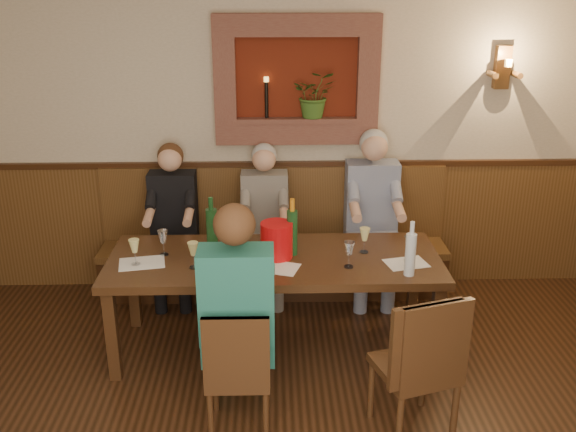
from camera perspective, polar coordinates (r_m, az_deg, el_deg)
name	(u,v)px	position (r m, az deg, el deg)	size (l,w,h in m)	color
room_shell	(276,187)	(2.50, -1.08, 2.62)	(6.04, 6.04, 2.82)	#C3B293
wall_niche	(302,86)	(5.40, 1.21, 11.50)	(1.36, 0.30, 1.06)	#601C0D
wall_sconce	(503,68)	(5.69, 18.57, 12.33)	(0.25, 0.20, 0.35)	#523417
dining_table	(274,267)	(4.68, -1.21, -4.53)	(2.40, 0.90, 0.75)	#3B1F11
bench	(274,257)	(5.68, -1.26, -3.66)	(3.00, 0.45, 1.11)	#381E0F
chair_near_left	(239,394)	(4.10, -4.36, -15.46)	(0.39, 0.39, 0.87)	#3B1F11
chair_near_right	(414,392)	(4.12, 11.17, -15.09)	(0.54, 0.54, 0.98)	#3B1F11
person_bench_left	(174,238)	(5.55, -10.09, -1.94)	(0.39, 0.48, 1.37)	black
person_bench_mid	(265,237)	(5.49, -2.06, -1.91)	(0.39, 0.48, 1.36)	#635E5A
person_bench_right	(371,231)	(5.53, 7.43, -1.31)	(0.44, 0.54, 1.47)	navy
person_chair_front	(239,330)	(4.02, -4.40, -10.07)	(0.44, 0.54, 1.47)	#1A4C5B
spittoon_bucket	(277,240)	(4.60, -1.02, -2.17)	(0.23, 0.23, 0.26)	red
wine_bottle_green_a	(292,231)	(4.63, 0.37, -1.39)	(0.08, 0.08, 0.43)	#19471E
wine_bottle_green_b	(212,230)	(4.68, -6.78, -1.24)	(0.08, 0.08, 0.43)	#19471E
water_bottle	(410,253)	(4.39, 10.83, -3.28)	(0.08, 0.08, 0.39)	silver
tasting_sheet_a	(142,263)	(4.67, -12.86, -4.09)	(0.32, 0.23, 0.00)	white
tasting_sheet_b	(277,268)	(4.48, -1.00, -4.60)	(0.30, 0.21, 0.00)	white
tasting_sheet_c	(406,263)	(4.62, 10.46, -4.15)	(0.29, 0.21, 0.00)	white
tasting_sheet_d	(240,274)	(4.39, -4.32, -5.21)	(0.28, 0.20, 0.00)	white
wine_glass_0	(349,255)	(4.47, 5.45, -3.43)	(0.08, 0.08, 0.19)	white
wine_glass_1	(237,260)	(4.39, -4.59, -3.88)	(0.08, 0.08, 0.19)	#DFDA85
wine_glass_2	(193,255)	(4.49, -8.41, -3.47)	(0.08, 0.08, 0.19)	#DFDA85
wine_glass_3	(163,243)	(4.73, -11.03, -2.35)	(0.08, 0.08, 0.19)	white
wine_glass_4	(409,249)	(4.62, 10.69, -2.89)	(0.08, 0.08, 0.19)	white
wine_glass_5	(135,252)	(4.62, -13.46, -3.15)	(0.08, 0.08, 0.19)	#DFDA85
wine_glass_6	(225,237)	(4.76, -5.58, -1.90)	(0.08, 0.08, 0.19)	white
wine_glass_7	(364,240)	(4.72, 6.81, -2.17)	(0.08, 0.08, 0.19)	#DFDA85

